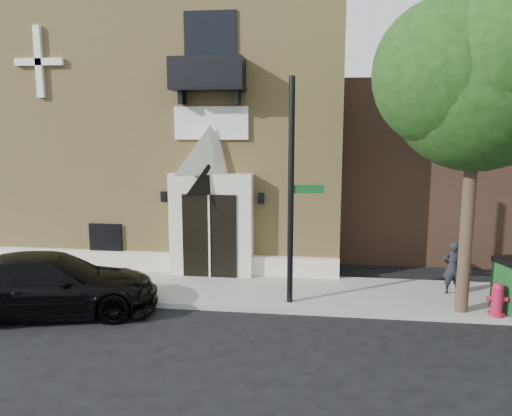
{
  "coord_description": "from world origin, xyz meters",
  "views": [
    {
      "loc": [
        2.38,
        -12.26,
        4.84
      ],
      "look_at": [
        0.51,
        2.0,
        2.44
      ],
      "focal_mm": 35.0,
      "sensor_mm": 36.0,
      "label": 1
    }
  ],
  "objects": [
    {
      "name": "ground",
      "position": [
        0.0,
        0.0,
        0.0
      ],
      "size": [
        120.0,
        120.0,
        0.0
      ],
      "primitive_type": "plane",
      "color": "black",
      "rests_on": "ground"
    },
    {
      "name": "sidewalk",
      "position": [
        1.0,
        1.5,
        0.07
      ],
      "size": [
        42.0,
        3.0,
        0.15
      ],
      "primitive_type": "cube",
      "color": "gray",
      "rests_on": "ground"
    },
    {
      "name": "church",
      "position": [
        -2.99,
        7.95,
        4.63
      ],
      "size": [
        12.2,
        11.01,
        9.3
      ],
      "color": "tan",
      "rests_on": "ground"
    },
    {
      "name": "street_tree_left",
      "position": [
        6.03,
        0.35,
        5.87
      ],
      "size": [
        4.97,
        4.38,
        7.77
      ],
      "color": "#38281C",
      "rests_on": "sidewalk"
    },
    {
      "name": "black_sedan",
      "position": [
        -4.49,
        -0.72,
        0.79
      ],
      "size": [
        5.82,
        3.57,
        1.58
      ],
      "primitive_type": "imported",
      "rotation": [
        0.0,
        0.0,
        1.84
      ],
      "color": "black",
      "rests_on": "ground"
    },
    {
      "name": "street_sign",
      "position": [
        1.63,
        0.57,
        3.12
      ],
      "size": [
        0.97,
        0.94,
        5.91
      ],
      "rotation": [
        0.0,
        0.0,
        0.1
      ],
      "color": "black",
      "rests_on": "sidewalk"
    },
    {
      "name": "fire_hydrant",
      "position": [
        6.78,
        0.23,
        0.57
      ],
      "size": [
        0.48,
        0.39,
        0.85
      ],
      "color": "#A21534",
      "rests_on": "sidewalk"
    },
    {
      "name": "planter",
      "position": [
        -0.22,
        2.74,
        0.54
      ],
      "size": [
        0.85,
        0.79,
        0.79
      ],
      "primitive_type": "imported",
      "rotation": [
        0.0,
        0.0,
        0.29
      ],
      "color": "#516C33",
      "rests_on": "sidewalk"
    },
    {
      "name": "pedestrian_near",
      "position": [
        6.08,
        1.81,
        0.9
      ],
      "size": [
        0.56,
        0.38,
        1.5
      ],
      "primitive_type": "imported",
      "rotation": [
        0.0,
        0.0,
        3.18
      ],
      "color": "black",
      "rests_on": "sidewalk"
    }
  ]
}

